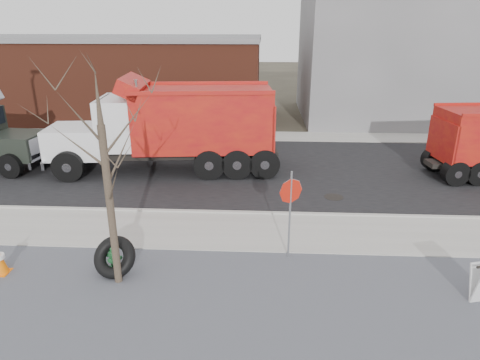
# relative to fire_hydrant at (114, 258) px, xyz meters

# --- Properties ---
(ground) EXTENTS (120.00, 120.00, 0.00)m
(ground) POSITION_rel_fire_hydrant_xyz_m (3.47, 2.03, -0.35)
(ground) COLOR #383328
(ground) RESTS_ON ground
(gravel_verge) EXTENTS (60.00, 5.00, 0.03)m
(gravel_verge) POSITION_rel_fire_hydrant_xyz_m (3.47, -1.47, -0.33)
(gravel_verge) COLOR slate
(gravel_verge) RESTS_ON ground
(sidewalk) EXTENTS (60.00, 2.50, 0.06)m
(sidewalk) POSITION_rel_fire_hydrant_xyz_m (3.47, 2.28, -0.32)
(sidewalk) COLOR #9E9B93
(sidewalk) RESTS_ON ground
(curb) EXTENTS (60.00, 0.15, 0.11)m
(curb) POSITION_rel_fire_hydrant_xyz_m (3.47, 3.58, -0.29)
(curb) COLOR #9E9B93
(curb) RESTS_ON ground
(road) EXTENTS (60.00, 9.40, 0.02)m
(road) POSITION_rel_fire_hydrant_xyz_m (3.47, 8.33, -0.34)
(road) COLOR black
(road) RESTS_ON ground
(far_sidewalk) EXTENTS (60.00, 2.00, 0.06)m
(far_sidewalk) POSITION_rel_fire_hydrant_xyz_m (3.47, 14.03, -0.32)
(far_sidewalk) COLOR #9E9B93
(far_sidewalk) RESTS_ON ground
(building_grey) EXTENTS (12.00, 10.00, 8.00)m
(building_grey) POSITION_rel_fire_hydrant_xyz_m (12.47, 20.03, 3.65)
(building_grey) COLOR gray
(building_grey) RESTS_ON ground
(building_brick) EXTENTS (20.20, 8.20, 5.30)m
(building_brick) POSITION_rel_fire_hydrant_xyz_m (-6.53, 19.03, 2.31)
(building_brick) COLOR #612A1B
(building_brick) RESTS_ON ground
(bare_tree) EXTENTS (3.20, 3.20, 5.20)m
(bare_tree) POSITION_rel_fire_hydrant_xyz_m (0.27, -0.57, 2.95)
(bare_tree) COLOR #382D23
(bare_tree) RESTS_ON ground
(fire_hydrant) EXTENTS (0.43, 0.42, 0.76)m
(fire_hydrant) POSITION_rel_fire_hydrant_xyz_m (0.00, 0.00, 0.00)
(fire_hydrant) COLOR #2B713D
(fire_hydrant) RESTS_ON ground
(truck_tire) EXTENTS (1.25, 1.10, 1.05)m
(truck_tire) POSITION_rel_fire_hydrant_xyz_m (0.09, -0.20, 0.14)
(truck_tire) COLOR black
(truck_tire) RESTS_ON ground
(stop_sign) EXTENTS (0.61, 0.36, 2.52)m
(stop_sign) POSITION_rel_fire_hydrant_xyz_m (4.55, 0.86, 1.38)
(stop_sign) COLOR gray
(stop_sign) RESTS_ON ground
(dump_truck_red_b) EXTENTS (9.75, 3.60, 4.02)m
(dump_truck_red_b) POSITION_rel_fire_hydrant_xyz_m (0.01, 7.98, 1.69)
(dump_truck_red_b) COLOR black
(dump_truck_red_b) RESTS_ON ground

